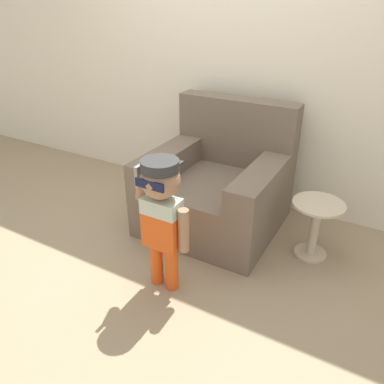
# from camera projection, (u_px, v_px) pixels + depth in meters

# --- Properties ---
(ground_plane) EXTENTS (10.00, 10.00, 0.00)m
(ground_plane) POSITION_uv_depth(u_px,v_px,m) (183.00, 226.00, 3.11)
(ground_plane) COLOR #998466
(wall_back) EXTENTS (10.00, 0.05, 2.60)m
(wall_back) POSITION_uv_depth(u_px,v_px,m) (228.00, 50.00, 3.09)
(wall_back) COLOR beige
(wall_back) RESTS_ON ground_plane
(armchair) EXTENTS (1.01, 0.97, 0.97)m
(armchair) POSITION_uv_depth(u_px,v_px,m) (218.00, 186.00, 3.03)
(armchair) COLOR #6B5B4C
(armchair) RESTS_ON ground_plane
(person_child) EXTENTS (0.36, 0.27, 0.89)m
(person_child) POSITION_uv_depth(u_px,v_px,m) (162.00, 207.00, 2.21)
(person_child) COLOR #E05119
(person_child) RESTS_ON ground_plane
(side_table) EXTENTS (0.36, 0.36, 0.43)m
(side_table) POSITION_uv_depth(u_px,v_px,m) (315.00, 224.00, 2.65)
(side_table) COLOR beige
(side_table) RESTS_ON ground_plane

